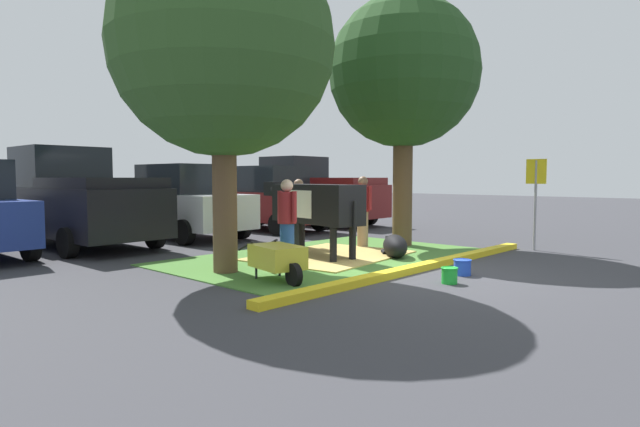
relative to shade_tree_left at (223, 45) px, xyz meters
The scene contains 19 objects.
ground_plane 5.16m from the shade_tree_left, 48.70° to the right, with size 80.00×80.00×0.00m, color #38383D.
grass_island 4.66m from the shade_tree_left, ahead, with size 6.67×4.15×0.02m, color #477A33.
curb_yellow 5.19m from the shade_tree_left, 42.59° to the right, with size 7.87×0.24×0.12m, color yellow.
hay_bedding 4.66m from the shade_tree_left, ahead, with size 3.20×2.40×0.04m, color tan.
shade_tree_left is the anchor object (origin of this frame).
shade_tree_right 5.16m from the shade_tree_left, ahead, with size 3.60×3.60×5.99m.
cow_holstein 3.68m from the shade_tree_left, ahead, with size 1.07×3.11×1.56m.
calf_lying 5.17m from the shade_tree_left, 18.21° to the right, with size 1.17×1.14×0.48m.
person_handler 5.16m from the shade_tree_left, ahead, with size 0.34×0.53×1.69m.
person_visitor_near 3.22m from the shade_tree_left, 25.93° to the right, with size 0.34×0.53×1.63m.
person_visitor_far 4.54m from the shade_tree_left, 23.05° to the left, with size 0.53×0.34×1.63m.
wheelbarrow 3.72m from the shade_tree_left, 85.50° to the right, with size 0.82×1.62×0.63m.
parking_sign 7.55m from the shade_tree_left, 23.64° to the right, with size 0.07×0.44×2.08m.
bucket_green 5.34m from the shade_tree_left, 61.31° to the right, with size 0.27×0.27×0.26m.
bucket_blue 5.54m from the shade_tree_left, 50.21° to the right, with size 0.31×0.31×0.27m.
pickup_truck_black 6.26m from the shade_tree_left, 92.49° to the left, with size 2.31×5.44×2.42m.
hatchback_white 6.47m from the shade_tree_left, 64.77° to the left, with size 2.10×4.44×2.02m.
sedan_silver 8.00m from the shade_tree_left, 43.00° to the left, with size 2.10×4.44×2.02m.
pickup_truck_maroon 10.17m from the shade_tree_left, 35.10° to the left, with size 2.31×5.44×2.42m.
Camera 1 is at (-7.72, -4.79, 1.66)m, focal length 29.30 mm.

